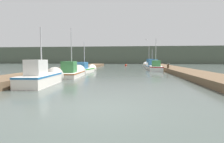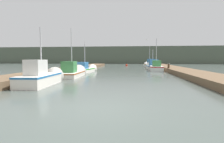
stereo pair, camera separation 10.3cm
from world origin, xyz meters
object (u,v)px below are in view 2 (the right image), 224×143
Objects in this scene: fishing_boat_5 at (149,65)px; seagull_lead at (147,40)px; fishing_boat_3 at (156,67)px; mooring_piling_2 at (40,72)px; fishing_boat_2 at (86,69)px; fishing_boat_1 at (73,72)px; mooring_piling_1 at (169,68)px; channel_buoy at (127,65)px; fishing_boat_0 at (42,77)px; fishing_boat_4 at (152,66)px; mooring_piling_0 at (34,73)px.

seagull_lead reaches higher than fishing_boat_5.
mooring_piling_2 is at bearing -124.55° from fishing_boat_3.
fishing_boat_1 is at bearing -84.66° from fishing_boat_2.
fishing_boat_1 is 11.93m from mooring_piling_1.
fishing_boat_5 is 7.61m from channel_buoy.
fishing_boat_3 is at bearing 27.16° from fishing_boat_2.
mooring_piling_2 is 1.34× the size of channel_buoy.
fishing_boat_0 is 15.56m from mooring_piling_1.
fishing_boat_2 is 1.06× the size of fishing_boat_3.
channel_buoy is at bearing 79.01° from mooring_piling_2.
mooring_piling_2 is 16.96m from seagull_lead.
fishing_boat_0 is 3.20× the size of mooring_piling_2.
fishing_boat_1 reaches higher than fishing_boat_4.
mooring_piling_2 is at bearing -32.88° from seagull_lead.
channel_buoy is (5.51, 28.39, -0.54)m from mooring_piling_2.
mooring_piling_1 is (11.32, 10.83, -0.12)m from mooring_piling_0.
fishing_boat_0 is at bearing -86.41° from fishing_boat_2.
fishing_boat_2 is 9.67m from mooring_piling_0.
fishing_boat_5 is at bearing 95.52° from mooring_piling_1.
mooring_piling_1 is 6.05m from seagull_lead.
fishing_boat_4 is at bearing -95.45° from fishing_boat_5.
fishing_boat_1 is 12.74m from fishing_boat_3.
mooring_piling_0 is at bearing -31.19° from seagull_lead.
fishing_boat_2 is 4.34× the size of mooring_piling_2.
mooring_piling_2 is (-1.33, -3.47, 0.30)m from fishing_boat_1.
seagull_lead is at bearing -103.45° from fishing_boat_5.
fishing_boat_2 is 1.04× the size of fishing_boat_5.
fishing_boat_3 reaches higher than fishing_boat_2.
fishing_boat_5 is (-0.03, 9.74, 0.00)m from fishing_boat_3.
fishing_boat_1 is 0.90× the size of fishing_boat_3.
fishing_boat_2 reaches higher than mooring_piling_2.
fishing_boat_0 reaches higher than mooring_piling_1.
fishing_boat_2 is at bearing -173.14° from mooring_piling_1.
seagull_lead is (-2.39, 3.97, 3.90)m from mooring_piling_1.
fishing_boat_1 is at bearing 69.04° from mooring_piling_2.
fishing_boat_3 is (8.85, 9.15, 0.08)m from fishing_boat_1.
fishing_boat_5 is at bearing 66.48° from mooring_piling_0.
mooring_piling_1 reaches higher than channel_buoy.
mooring_piling_0 is (-10.12, -23.26, 0.18)m from fishing_boat_5.
fishing_boat_4 reaches higher than mooring_piling_1.
fishing_boat_0 is 1.47m from mooring_piling_0.
fishing_boat_0 is at bearing -39.33° from mooring_piling_0.
mooring_piling_1 is 0.78× the size of mooring_piling_2.
mooring_piling_2 reaches higher than mooring_piling_0.
fishing_boat_3 is 10.13× the size of seagull_lead.
mooring_piling_0 is 1.23× the size of mooring_piling_1.
fishing_boat_0 is 10.53m from fishing_boat_2.
fishing_boat_0 is at bearing -57.37° from mooring_piling_2.
fishing_boat_5 is 5.59× the size of channel_buoy.
mooring_piling_2 is (-0.03, 0.89, 0.03)m from mooring_piling_0.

